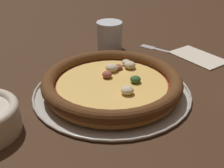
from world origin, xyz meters
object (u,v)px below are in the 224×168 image
at_px(pizza, 112,83).
at_px(fork, 162,50).
at_px(pizza_tray, 112,92).
at_px(napkin, 198,57).
at_px(drinking_cup, 109,36).

distance_m(pizza, fork, 0.31).
relative_size(pizza, fork, 2.09).
xyz_separation_m(pizza_tray, napkin, (0.10, -0.32, -0.00)).
height_order(drinking_cup, fork, drinking_cup).
distance_m(pizza_tray, fork, 0.31).
relative_size(pizza_tray, napkin, 2.11).
xyz_separation_m(pizza_tray, pizza, (0.00, -0.00, 0.02)).
relative_size(drinking_cup, napkin, 0.49).
xyz_separation_m(pizza, napkin, (0.10, -0.31, -0.02)).
xyz_separation_m(drinking_cup, fork, (-0.08, -0.15, -0.04)).
distance_m(napkin, fork, 0.11).
bearing_deg(napkin, pizza_tray, 107.34).
height_order(pizza_tray, drinking_cup, drinking_cup).
bearing_deg(pizza_tray, drinking_cup, -20.75).
bearing_deg(pizza, pizza_tray, 127.22).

